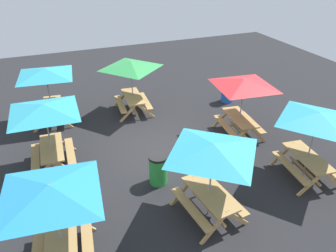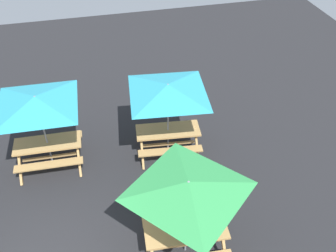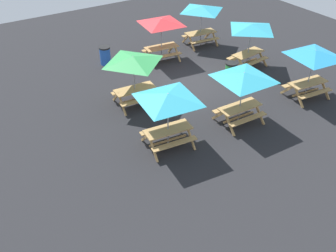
{
  "view_description": "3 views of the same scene",
  "coord_description": "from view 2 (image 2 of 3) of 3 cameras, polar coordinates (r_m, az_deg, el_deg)",
  "views": [
    {
      "loc": [
        9.36,
        -3.42,
        6.54
      ],
      "look_at": [
        0.05,
        0.28,
        0.9
      ],
      "focal_mm": 35.0,
      "sensor_mm": 36.0,
      "label": 1
    },
    {
      "loc": [
        -1.71,
        4.47,
        7.61
      ],
      "look_at": [
        -3.6,
        -3.4,
        0.9
      ],
      "focal_mm": 40.0,
      "sensor_mm": 36.0,
      "label": 2
    },
    {
      "loc": [
        -9.68,
        -12.91,
        8.93
      ],
      "look_at": [
        -3.6,
        -3.4,
        0.9
      ],
      "focal_mm": 40.0,
      "sensor_mm": 36.0,
      "label": 3
    }
  ],
  "objects": [
    {
      "name": "picnic_table_0",
      "position": [
        9.85,
        0.0,
        4.88
      ],
      "size": [
        2.81,
        2.81,
        2.34
      ],
      "rotation": [
        0.0,
        0.0,
        -0.11
      ],
      "color": "tan",
      "rests_on": "ground"
    },
    {
      "name": "picnic_table_3",
      "position": [
        9.97,
        -19.3,
        2.84
      ],
      "size": [
        2.83,
        2.83,
        2.34
      ],
      "rotation": [
        0.0,
        0.0,
        -0.04
      ],
      "color": "tan",
      "rests_on": "ground"
    },
    {
      "name": "picnic_table_2",
      "position": [
        7.37,
        3.07,
        -10.08
      ],
      "size": [
        2.15,
        2.15,
        2.34
      ],
      "rotation": [
        0.0,
        0.0,
        -0.08
      ],
      "color": "tan",
      "rests_on": "ground"
    }
  ]
}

